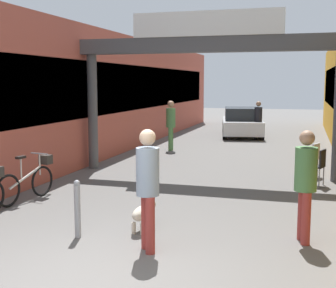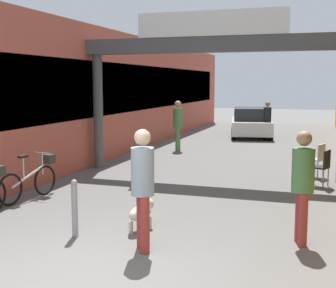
# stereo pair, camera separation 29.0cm
# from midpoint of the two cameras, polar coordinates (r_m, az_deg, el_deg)

# --- Properties ---
(ground_plane) EXTENTS (80.00, 80.00, 0.00)m
(ground_plane) POSITION_cam_midpoint_polar(r_m,az_deg,el_deg) (6.15, -11.25, -16.44)
(ground_plane) COLOR #605E5B
(storefront_left) EXTENTS (3.00, 26.00, 4.15)m
(storefront_left) POSITION_cam_midpoint_polar(r_m,az_deg,el_deg) (17.75, -9.66, 6.11)
(storefront_left) COLOR #B25142
(storefront_left) RESTS_ON ground_plane
(arcade_sign_gateway) EXTENTS (7.40, 0.47, 4.31)m
(arcade_sign_gateway) POSITION_cam_midpoint_polar(r_m,az_deg,el_deg) (12.55, 4.13, 10.24)
(arcade_sign_gateway) COLOR #4C4C4F
(arcade_sign_gateway) RESTS_ON ground_plane
(pedestrian_with_dog) EXTENTS (0.47, 0.47, 1.82)m
(pedestrian_with_dog) POSITION_cam_midpoint_polar(r_m,az_deg,el_deg) (6.84, -3.71, -4.59)
(pedestrian_with_dog) COLOR #99332D
(pedestrian_with_dog) RESTS_ON ground_plane
(pedestrian_companion) EXTENTS (0.41, 0.41, 1.76)m
(pedestrian_companion) POSITION_cam_midpoint_polar(r_m,az_deg,el_deg) (7.48, 15.36, -4.09)
(pedestrian_companion) COLOR #99332D
(pedestrian_companion) RESTS_ON ground_plane
(pedestrian_carrying_crate) EXTENTS (0.37, 0.39, 1.82)m
(pedestrian_carrying_crate) POSITION_cam_midpoint_polar(r_m,az_deg,el_deg) (17.10, -0.14, 2.72)
(pedestrian_carrying_crate) COLOR #4C7F47
(pedestrian_carrying_crate) RESTS_ON ground_plane
(pedestrian_elderly_walking) EXTENTS (0.48, 0.48, 1.66)m
(pedestrian_elderly_walking) POSITION_cam_midpoint_polar(r_m,az_deg,el_deg) (20.84, 10.55, 3.17)
(pedestrian_elderly_walking) COLOR black
(pedestrian_elderly_walking) RESTS_ON ground_plane
(dog_on_leash) EXTENTS (0.34, 0.70, 0.50)m
(dog_on_leash) POSITION_cam_midpoint_polar(r_m,az_deg,el_deg) (7.98, -3.95, -8.30)
(dog_on_leash) COLOR beige
(dog_on_leash) RESTS_ON ground_plane
(bicycle_silver_second) EXTENTS (0.46, 1.68, 0.98)m
(bicycle_silver_second) POSITION_cam_midpoint_polar(r_m,az_deg,el_deg) (10.37, -17.32, -4.21)
(bicycle_silver_second) COLOR black
(bicycle_silver_second) RESTS_ON ground_plane
(bollard_post_metal) EXTENTS (0.10, 0.10, 0.94)m
(bollard_post_metal) POSITION_cam_midpoint_polar(r_m,az_deg,el_deg) (7.72, -12.06, -7.69)
(bollard_post_metal) COLOR gray
(bollard_post_metal) RESTS_ON ground_plane
(cafe_chair_black_nearer) EXTENTS (0.51, 0.51, 0.89)m
(cafe_chair_black_nearer) POSITION_cam_midpoint_polar(r_m,az_deg,el_deg) (11.77, 17.17, -2.31)
(cafe_chair_black_nearer) COLOR gray
(cafe_chair_black_nearer) RESTS_ON ground_plane
(cafe_chair_aluminium_farther) EXTENTS (0.53, 0.53, 0.89)m
(cafe_chair_aluminium_farther) POSITION_cam_midpoint_polar(r_m,az_deg,el_deg) (12.90, 16.56, -1.46)
(cafe_chair_aluminium_farther) COLOR gray
(cafe_chair_aluminium_farther) RESTS_ON ground_plane
(parked_car_white) EXTENTS (2.40, 4.24, 1.33)m
(parked_car_white) POSITION_cam_midpoint_polar(r_m,az_deg,el_deg) (21.98, 8.65, 2.64)
(parked_car_white) COLOR silver
(parked_car_white) RESTS_ON ground_plane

